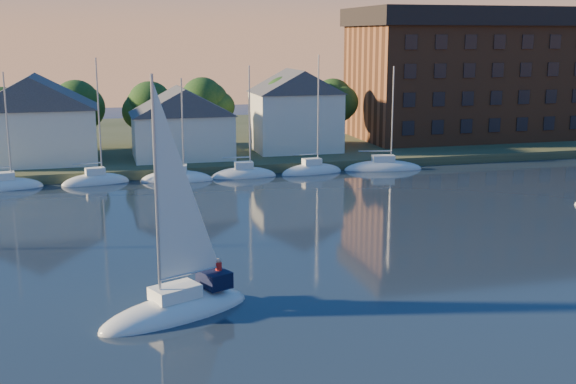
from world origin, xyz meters
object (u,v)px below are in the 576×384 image
object	(u,v)px
condo_block	(467,73)
clubhouse_west	(34,118)
hero_sailboat	(178,304)
clubhouse_east	(295,109)
clubhouse_centre	(182,122)

from	to	relation	value
condo_block	clubhouse_west	bearing A→B (deg)	-172.93
condo_block	hero_sailboat	xyz separation A→B (m)	(-45.67, -53.31, -9.20)
clubhouse_east	condo_block	size ratio (longest dim) A/B	0.34
clubhouse_east	condo_block	xyz separation A→B (m)	(26.00, 5.95, 3.79)
clubhouse_west	hero_sailboat	world-z (taller)	hero_sailboat
hero_sailboat	clubhouse_west	bearing A→B (deg)	-101.64
clubhouse_west	clubhouse_centre	size ratio (longest dim) A/B	1.18
clubhouse_east	clubhouse_centre	bearing A→B (deg)	-171.87
clubhouse_centre	hero_sailboat	size ratio (longest dim) A/B	0.82
clubhouse_east	hero_sailboat	xyz separation A→B (m)	(-19.67, -47.36, -5.41)
clubhouse_west	clubhouse_east	bearing A→B (deg)	1.91
clubhouse_east	clubhouse_west	bearing A→B (deg)	-178.09
clubhouse_west	clubhouse_centre	world-z (taller)	clubhouse_west
hero_sailboat	clubhouse_east	bearing A→B (deg)	-136.75
clubhouse_west	clubhouse_centre	xyz separation A→B (m)	(16.00, -1.00, -0.80)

